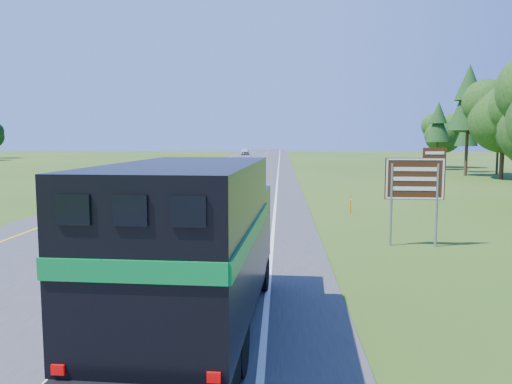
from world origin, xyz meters
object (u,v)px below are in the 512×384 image
white_suv (199,166)px  far_car (245,151)px  horse_truck (194,245)px  exit_sign (416,183)px

white_suv → far_car: size_ratio=1.26×
horse_truck → white_suv: 48.26m
white_suv → far_car: white_suv is taller
horse_truck → far_car: bearing=96.5°
horse_truck → white_suv: bearing=102.2°
white_suv → exit_sign: size_ratio=1.64×
white_suv → horse_truck: bearing=-85.7°
horse_truck → exit_sign: 11.78m
horse_truck → exit_sign: (7.02, 9.45, 0.48)m
horse_truck → exit_sign: size_ratio=2.21×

